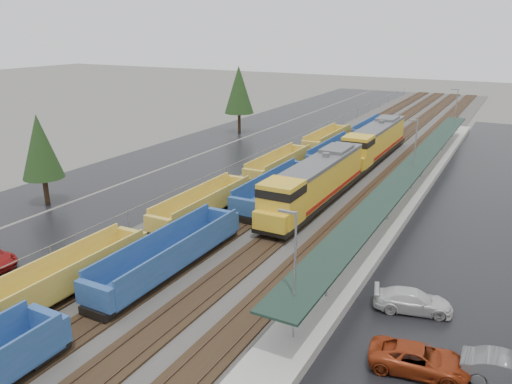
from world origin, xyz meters
TOP-DOWN VIEW (x-y plane):
  - ballast_strip at (0.00, 60.00)m, footprint 20.00×160.00m
  - trackbed at (-0.00, 60.00)m, footprint 14.60×160.00m
  - west_parking_lot at (-15.00, 60.00)m, footprint 10.00×160.00m
  - west_road at (-25.00, 60.00)m, footprint 9.00×160.00m
  - east_commuter_lot at (19.00, 50.00)m, footprint 16.00×100.00m
  - station_platform at (9.50, 50.01)m, footprint 3.00×80.00m
  - chainlink_fence at (-9.50, 58.44)m, footprint 0.08×160.04m
  - tree_west_near at (-22.00, 30.00)m, footprint 3.96×3.96m
  - tree_west_far at (-23.00, 70.00)m, footprint 4.84×4.84m
  - locomotive_lead at (2.00, 41.49)m, footprint 3.20×21.09m
  - locomotive_trail at (2.00, 62.49)m, footprint 3.20×21.09m
  - well_string_yellow at (-6.00, 26.16)m, footprint 2.63×94.46m
  - well_string_blue at (-2.00, 32.85)m, footprint 2.84×103.24m
  - parked_car_east_b at (15.97, 21.23)m, footprint 3.01×5.29m
  - parked_car_east_c at (14.49, 26.95)m, footprint 3.09×5.09m
  - parked_car_east_e at (20.19, 22.17)m, footprint 1.80×4.79m

SIDE VIEW (x-z plane):
  - west_parking_lot at x=-15.00m, z-range 0.00..0.02m
  - west_road at x=-25.00m, z-range 0.00..0.02m
  - east_commuter_lot at x=19.00m, z-range 0.00..0.02m
  - ballast_strip at x=0.00m, z-range 0.00..0.08m
  - trackbed at x=0.00m, z-range 0.05..0.27m
  - parked_car_east_c at x=14.49m, z-range 0.00..1.38m
  - parked_car_east_b at x=15.97m, z-range 0.00..1.39m
  - station_platform at x=9.50m, z-range -3.27..4.73m
  - parked_car_east_e at x=20.19m, z-range 0.00..1.56m
  - well_string_yellow at x=-6.00m, z-range 0.00..2.33m
  - well_string_blue at x=-2.00m, z-range -0.03..2.49m
  - chainlink_fence at x=-9.50m, z-range 0.60..2.62m
  - locomotive_lead at x=2.00m, z-range 0.14..4.91m
  - locomotive_trail at x=2.00m, z-range 0.14..4.91m
  - tree_west_near at x=-22.00m, z-range 1.32..10.32m
  - tree_west_far at x=-23.00m, z-range 1.62..12.62m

